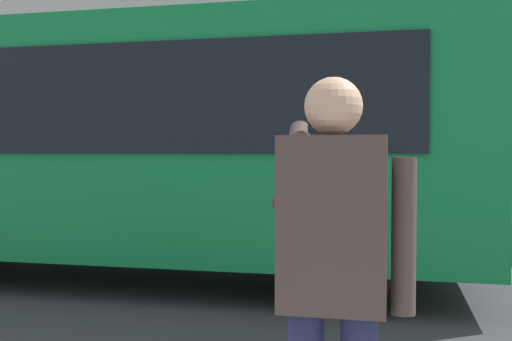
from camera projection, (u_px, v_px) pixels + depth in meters
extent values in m
plane|color=#38383A|center=(358.00, 284.00, 7.06)|extent=(60.00, 60.00, 0.00)
cube|color=#0F7238|center=(104.00, 141.00, 7.37)|extent=(9.00, 2.50, 2.60)
cube|color=black|center=(46.00, 100.00, 6.13)|extent=(7.60, 0.06, 1.10)
cylinder|color=black|center=(354.00, 233.00, 7.82)|extent=(1.00, 0.28, 1.00)
cylinder|color=black|center=(340.00, 263.00, 5.67)|extent=(1.00, 0.28, 1.00)
cube|color=#473833|center=(333.00, 223.00, 2.24)|extent=(0.40, 0.24, 0.66)
sphere|color=#D8A884|center=(333.00, 106.00, 2.23)|extent=(0.22, 0.22, 0.22)
cylinder|color=#473833|center=(404.00, 236.00, 2.19)|extent=(0.09, 0.09, 0.58)
cylinder|color=#473833|center=(293.00, 164.00, 2.43)|extent=(0.09, 0.48, 0.37)
cube|color=black|center=(316.00, 117.00, 2.54)|extent=(0.07, 0.01, 0.14)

